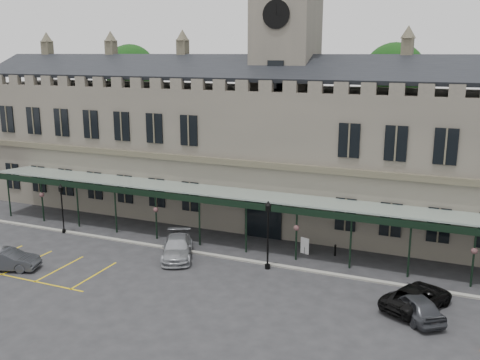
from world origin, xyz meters
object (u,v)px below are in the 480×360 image
at_px(lamp_post_mid, 268,229).
at_px(car_van, 417,297).
at_px(car_taxi, 177,247).
at_px(car_right_a, 415,305).
at_px(clock_tower, 285,75).
at_px(sign_board, 305,246).
at_px(car_left_b, 7,260).
at_px(station_building, 283,151).
at_px(lamp_post_left, 62,204).

relative_size(lamp_post_mid, car_van, 0.98).
xyz_separation_m(car_taxi, car_van, (17.38, -1.59, -0.05)).
bearing_deg(car_taxi, car_right_a, -35.07).
relative_size(clock_tower, car_van, 4.84).
bearing_deg(sign_board, car_left_b, -130.05).
relative_size(sign_board, car_taxi, 0.24).
bearing_deg(car_right_a, car_taxi, -45.19).
bearing_deg(lamp_post_mid, car_van, -11.74).
xyz_separation_m(clock_tower, sign_board, (4.25, -7.33, -12.49)).
xyz_separation_m(lamp_post_mid, car_left_b, (-16.98, -7.32, -2.25)).
height_order(clock_tower, car_right_a, clock_tower).
distance_m(car_left_b, car_taxi, 12.04).
bearing_deg(car_right_a, car_left_b, -27.76).
xyz_separation_m(station_building, lamp_post_mid, (2.64, -11.11, -3.49)).
height_order(lamp_post_mid, car_taxi, lamp_post_mid).
bearing_deg(car_left_b, car_taxi, -73.87).
bearing_deg(car_taxi, station_building, 43.62).
bearing_deg(car_taxi, sign_board, 1.36).
bearing_deg(car_left_b, car_right_a, -99.86).
relative_size(station_building, car_taxi, 11.38).
relative_size(lamp_post_mid, car_right_a, 1.16).
relative_size(car_left_b, car_van, 0.87).
bearing_deg(sign_board, station_building, 139.32).
distance_m(lamp_post_left, car_van, 29.26).
xyz_separation_m(car_left_b, car_taxi, (9.96, 6.76, 0.03)).
height_order(station_building, lamp_post_left, station_building).
bearing_deg(car_right_a, clock_tower, -84.23).
bearing_deg(car_van, car_taxi, 22.35).
height_order(clock_tower, sign_board, clock_tower).
bearing_deg(car_van, lamp_post_left, 22.30).
height_order(sign_board, car_van, car_van).
xyz_separation_m(lamp_post_mid, car_van, (10.36, -2.15, -2.27)).
bearing_deg(car_left_b, station_building, -55.92).
distance_m(sign_board, car_left_b, 21.70).
height_order(station_building, lamp_post_mid, station_building).
bearing_deg(station_building, car_right_a, -48.13).
bearing_deg(station_building, sign_board, -59.58).
xyz_separation_m(car_taxi, car_right_a, (17.38, -2.84, -0.03)).
distance_m(lamp_post_left, lamp_post_mid, 18.72).
height_order(lamp_post_left, car_taxi, lamp_post_left).
distance_m(car_taxi, car_right_a, 17.61).
distance_m(clock_tower, car_van, 22.38).
xyz_separation_m(clock_tower, car_taxi, (-4.38, -11.76, -12.35)).
bearing_deg(car_van, station_building, -17.99).
bearing_deg(station_building, lamp_post_mid, -76.65).
height_order(car_left_b, car_van, car_left_b).
distance_m(clock_tower, lamp_post_mid, 15.32).
xyz_separation_m(station_building, lamp_post_left, (-16.07, -10.58, -3.92)).
relative_size(car_left_b, car_taxi, 0.85).
height_order(lamp_post_left, car_van, lamp_post_left).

